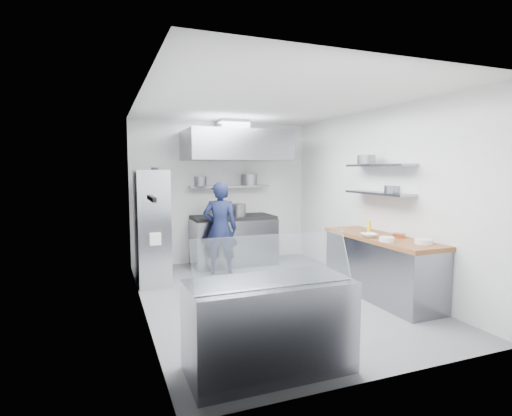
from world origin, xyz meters
name	(u,v)px	position (x,y,z in m)	size (l,w,h in m)	color
floor	(271,296)	(0.00, 0.00, 0.00)	(5.00, 5.00, 0.00)	slate
ceiling	(271,102)	(0.00, 0.00, 2.80)	(5.00, 5.00, 0.00)	silver
wall_back	(222,192)	(0.00, 2.50, 1.40)	(3.60, 0.02, 2.80)	white
wall_front	(386,223)	(0.00, -2.50, 1.40)	(3.60, 0.02, 2.80)	white
wall_left	(142,205)	(-1.80, 0.00, 1.40)	(5.00, 0.02, 2.80)	white
wall_right	(374,198)	(1.80, 0.00, 1.40)	(5.00, 0.02, 2.80)	white
gas_range	(233,242)	(0.10, 2.10, 0.45)	(1.60, 0.80, 0.90)	gray
cooktop	(233,217)	(0.10, 2.10, 0.93)	(1.57, 0.78, 0.06)	black
stock_pot_left	(215,212)	(-0.28, 2.05, 1.06)	(0.29, 0.29, 0.20)	slate
stock_pot_mid	(238,210)	(0.15, 1.96, 1.08)	(0.31, 0.31, 0.24)	slate
over_range_shelf	(229,187)	(0.10, 2.34, 1.52)	(1.60, 0.30, 0.04)	gray
shelf_pot_a	(200,181)	(-0.45, 2.51, 1.63)	(0.25, 0.25, 0.18)	slate
shelf_pot_b	(250,180)	(0.55, 2.37, 1.65)	(0.31, 0.31, 0.22)	slate
extractor_hood	(235,146)	(0.10, 1.93, 2.30)	(1.90, 1.15, 0.55)	gray
hood_duct	(232,126)	(0.10, 2.15, 2.68)	(0.55, 0.55, 0.24)	slate
red_firebox	(160,193)	(-1.25, 2.44, 1.42)	(0.22, 0.10, 0.26)	red
chef	(220,228)	(-0.35, 1.46, 0.82)	(0.60, 0.39, 1.65)	#111633
wire_rack	(152,227)	(-1.53, 1.36, 0.93)	(0.50, 0.90, 1.85)	silver
rack_bin_a	(155,238)	(-1.53, 0.97, 0.80)	(0.16, 0.20, 0.18)	white
rack_bin_b	(151,204)	(-1.53, 1.37, 1.30)	(0.13, 0.17, 0.15)	yellow
rack_jar	(155,173)	(-1.48, 1.16, 1.80)	(0.12, 0.12, 0.18)	black
knife_strip	(152,198)	(-1.78, -0.90, 1.55)	(0.04, 0.55, 0.05)	black
prep_counter_base	(380,269)	(1.48, -0.60, 0.42)	(0.62, 2.00, 0.84)	gray
prep_counter_top	(381,238)	(1.48, -0.60, 0.87)	(0.65, 2.04, 0.06)	brown
plate_stack_a	(424,241)	(1.60, -1.29, 0.93)	(0.23, 0.23, 0.06)	white
plate_stack_b	(387,239)	(1.25, -0.99, 0.93)	(0.20, 0.20, 0.06)	white
copper_pan	(399,235)	(1.63, -0.80, 0.93)	(0.17, 0.17, 0.06)	#C15C36
squeeze_bottle	(369,226)	(1.53, -0.25, 0.99)	(0.06, 0.06, 0.18)	yellow
mixing_bowl	(369,235)	(1.25, -0.62, 0.93)	(0.22, 0.22, 0.06)	white
wall_shelf_lower	(378,193)	(1.64, -0.30, 1.50)	(0.30, 1.30, 0.04)	gray
wall_shelf_upper	(379,165)	(1.64, -0.30, 1.92)	(0.30, 1.30, 0.04)	gray
shelf_pot_c	(392,189)	(1.75, -0.48, 1.57)	(0.23, 0.23, 0.10)	slate
shelf_pot_d	(366,160)	(1.54, -0.12, 2.01)	(0.27, 0.27, 0.14)	slate
display_case	(269,326)	(-0.88, -2.00, 0.42)	(1.50, 0.70, 0.85)	gray
display_glass	(275,260)	(-0.88, -2.12, 1.07)	(1.47, 0.02, 0.45)	silver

